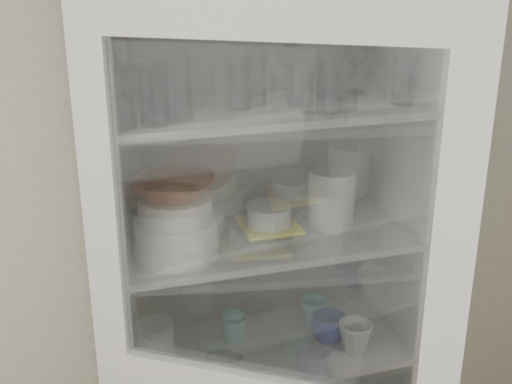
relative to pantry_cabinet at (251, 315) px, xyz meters
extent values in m
cube|color=#BEB6A5|center=(-0.20, 0.16, 0.36)|extent=(3.60, 0.02, 2.60)
cube|color=silver|center=(-0.48, -0.06, 0.11)|extent=(0.03, 0.45, 2.10)
cube|color=silver|center=(0.48, -0.06, 0.11)|extent=(0.03, 0.45, 2.10)
cube|color=slate|center=(0.00, 0.15, 0.11)|extent=(1.00, 0.03, 2.10)
cube|color=silver|center=(0.00, -0.08, -0.09)|extent=(0.94, 0.42, 0.02)
cube|color=silver|center=(0.00, -0.08, 0.31)|extent=(0.94, 0.42, 0.02)
cube|color=silver|center=(0.00, -0.08, 0.71)|extent=(0.94, 0.42, 0.02)
cube|color=silver|center=(-0.13, -0.54, 1.01)|extent=(0.77, 0.54, 0.10)
cube|color=silver|center=(-0.46, -0.31, 0.56)|extent=(0.10, 0.08, 0.80)
cube|color=silver|center=(0.21, -0.77, 0.56)|extent=(0.10, 0.08, 0.80)
cube|color=silver|center=(-0.13, -0.54, 0.56)|extent=(0.60, 0.42, 0.78)
cylinder|color=silver|center=(-0.31, -0.20, 0.79)|extent=(0.08, 0.08, 0.15)
cylinder|color=silver|center=(-0.39, -0.21, 0.80)|extent=(0.08, 0.08, 0.15)
cylinder|color=silver|center=(-0.24, -0.17, 0.80)|extent=(0.10, 0.10, 0.16)
cylinder|color=silver|center=(0.12, -0.19, 0.79)|extent=(0.08, 0.08, 0.14)
cylinder|color=silver|center=(0.16, -0.21, 0.80)|extent=(0.09, 0.09, 0.15)
cylinder|color=silver|center=(0.22, -0.19, 0.78)|extent=(0.07, 0.07, 0.12)
cylinder|color=silver|center=(0.41, -0.17, 0.79)|extent=(0.08, 0.08, 0.13)
cylinder|color=silver|center=(-0.30, -0.06, 0.79)|extent=(0.09, 0.09, 0.14)
cylinder|color=silver|center=(-0.26, -0.05, 0.79)|extent=(0.07, 0.07, 0.14)
cylinder|color=silver|center=(0.00, -0.05, 0.79)|extent=(0.07, 0.07, 0.14)
cylinder|color=silver|center=(-0.05, -0.09, 0.79)|extent=(0.07, 0.07, 0.13)
cylinder|color=silver|center=(0.12, -0.09, 0.79)|extent=(0.07, 0.07, 0.15)
cylinder|color=silver|center=(-0.26, -0.14, 0.38)|extent=(0.24, 0.24, 0.11)
cylinder|color=silver|center=(-0.17, 0.04, 0.35)|extent=(0.19, 0.19, 0.06)
cylinder|color=silver|center=(-0.26, -0.14, 0.46)|extent=(0.21, 0.21, 0.06)
imported|color=brown|center=(-0.26, -0.14, 0.52)|extent=(0.29, 0.29, 0.05)
cylinder|color=silver|center=(0.04, -0.07, 0.33)|extent=(0.39, 0.39, 0.02)
cube|color=yellow|center=(0.04, -0.07, 0.35)|extent=(0.17, 0.17, 0.01)
cylinder|color=silver|center=(0.04, -0.07, 0.38)|extent=(0.18, 0.18, 0.06)
cylinder|color=silver|center=(0.25, -0.06, 0.41)|extent=(0.15, 0.15, 0.18)
imported|color=#253B9F|center=(0.24, -0.10, -0.03)|extent=(0.14, 0.14, 0.09)
imported|color=teal|center=(0.23, 0.01, -0.03)|extent=(0.13, 0.13, 0.09)
imported|color=silver|center=(0.29, -0.19, -0.03)|extent=(0.15, 0.15, 0.10)
cylinder|color=teal|center=(-0.06, 0.00, -0.04)|extent=(0.08, 0.08, 0.08)
ellipsoid|color=teal|center=(-0.06, 0.00, 0.01)|extent=(0.08, 0.08, 0.02)
cylinder|color=silver|center=(-0.14, -0.15, -0.06)|extent=(0.10, 0.10, 0.04)
cylinder|color=silver|center=(-0.32, -0.06, -0.01)|extent=(0.15, 0.15, 0.14)
camera|label=1|loc=(-0.53, -1.79, 1.11)|focal=45.00mm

